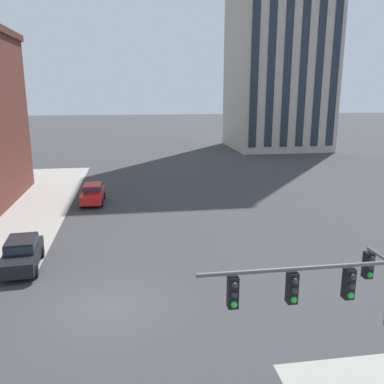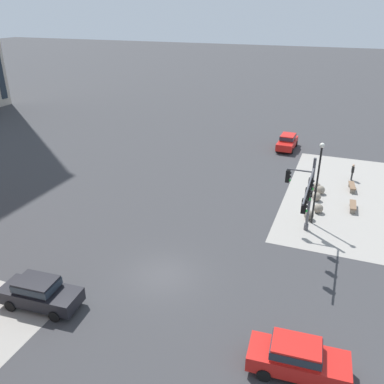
{
  "view_description": "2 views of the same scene",
  "coord_description": "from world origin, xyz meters",
  "px_view_note": "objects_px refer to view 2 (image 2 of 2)",
  "views": [
    {
      "loc": [
        1.2,
        -17.09,
        9.53
      ],
      "look_at": [
        4.8,
        6.34,
        3.68
      ],
      "focal_mm": 38.13,
      "sensor_mm": 36.0,
      "label": 1
    },
    {
      "loc": [
        -18.23,
        -8.92,
        14.96
      ],
      "look_at": [
        6.81,
        0.78,
        2.55
      ],
      "focal_mm": 37.77,
      "sensor_mm": 36.0,
      "label": 2
    }
  ],
  "objects_px": {
    "bench_mid_block": "(352,187)",
    "car_cross_westbound": "(287,141)",
    "traffic_signal_main": "(306,193)",
    "bollard_sphere_curb_e": "(317,187)",
    "bollard_sphere_curb_d": "(321,190)",
    "bollard_sphere_curb_a": "(309,215)",
    "car_cross_eastbound": "(297,357)",
    "bollard_sphere_curb_c": "(317,197)",
    "bollard_sphere_curb_b": "(318,208)",
    "street_lamp_corner_near": "(318,176)",
    "bench_near_signal": "(353,206)",
    "pedestrian_with_bag": "(353,171)",
    "car_main_southbound_near": "(39,292)"
  },
  "relations": [
    {
      "from": "bollard_sphere_curb_e",
      "to": "bench_near_signal",
      "type": "xyz_separation_m",
      "value": [
        -2.73,
        -3.09,
        -0.05
      ]
    },
    {
      "from": "bollard_sphere_curb_b",
      "to": "car_cross_eastbound",
      "type": "relative_size",
      "value": 0.16
    },
    {
      "from": "bollard_sphere_curb_b",
      "to": "bollard_sphere_curb_c",
      "type": "bearing_deg",
      "value": 9.12
    },
    {
      "from": "bollard_sphere_curb_c",
      "to": "bench_mid_block",
      "type": "bearing_deg",
      "value": -38.8
    },
    {
      "from": "bench_mid_block",
      "to": "car_main_southbound_near",
      "type": "xyz_separation_m",
      "value": [
        -22.41,
        15.46,
        0.59
      ]
    },
    {
      "from": "traffic_signal_main",
      "to": "bollard_sphere_curb_e",
      "type": "height_order",
      "value": "traffic_signal_main"
    },
    {
      "from": "car_cross_eastbound",
      "to": "bollard_sphere_curb_e",
      "type": "bearing_deg",
      "value": 3.03
    },
    {
      "from": "traffic_signal_main",
      "to": "bench_mid_block",
      "type": "height_order",
      "value": "traffic_signal_main"
    },
    {
      "from": "bollard_sphere_curb_d",
      "to": "bench_mid_block",
      "type": "height_order",
      "value": "bollard_sphere_curb_d"
    },
    {
      "from": "pedestrian_with_bag",
      "to": "bench_near_signal",
      "type": "bearing_deg",
      "value": -177.76
    },
    {
      "from": "bollard_sphere_curb_d",
      "to": "car_cross_westbound",
      "type": "bearing_deg",
      "value": 22.75
    },
    {
      "from": "bollard_sphere_curb_d",
      "to": "car_cross_westbound",
      "type": "distance_m",
      "value": 12.18
    },
    {
      "from": "bench_mid_block",
      "to": "traffic_signal_main",
      "type": "bearing_deg",
      "value": 162.79
    },
    {
      "from": "traffic_signal_main",
      "to": "bollard_sphere_curb_a",
      "type": "xyz_separation_m",
      "value": [
        3.14,
        -0.19,
        -3.19
      ]
    },
    {
      "from": "bollard_sphere_curb_a",
      "to": "car_cross_eastbound",
      "type": "bearing_deg",
      "value": -175.73
    },
    {
      "from": "bollard_sphere_curb_b",
      "to": "street_lamp_corner_near",
      "type": "xyz_separation_m",
      "value": [
        -1.93,
        0.3,
        3.52
      ]
    },
    {
      "from": "bollard_sphere_curb_a",
      "to": "pedestrian_with_bag",
      "type": "xyz_separation_m",
      "value": [
        9.34,
        -2.87,
        0.54
      ]
    },
    {
      "from": "bench_mid_block",
      "to": "car_main_southbound_near",
      "type": "distance_m",
      "value": 27.23
    },
    {
      "from": "bollard_sphere_curb_a",
      "to": "street_lamp_corner_near",
      "type": "relative_size",
      "value": 0.12
    },
    {
      "from": "bollard_sphere_curb_e",
      "to": "car_cross_westbound",
      "type": "relative_size",
      "value": 0.17
    },
    {
      "from": "street_lamp_corner_near",
      "to": "car_main_southbound_near",
      "type": "relative_size",
      "value": 1.4
    },
    {
      "from": "bollard_sphere_curb_e",
      "to": "car_cross_eastbound",
      "type": "bearing_deg",
      "value": -176.97
    },
    {
      "from": "bollard_sphere_curb_c",
      "to": "bollard_sphere_curb_d",
      "type": "xyz_separation_m",
      "value": [
        1.55,
        -0.19,
        0.0
      ]
    },
    {
      "from": "traffic_signal_main",
      "to": "bench_near_signal",
      "type": "bearing_deg",
      "value": -28.51
    },
    {
      "from": "bollard_sphere_curb_c",
      "to": "bench_near_signal",
      "type": "distance_m",
      "value": 2.97
    },
    {
      "from": "bollard_sphere_curb_b",
      "to": "bench_mid_block",
      "type": "xyz_separation_m",
      "value": [
        5.6,
        -2.38,
        -0.05
      ]
    },
    {
      "from": "bollard_sphere_curb_c",
      "to": "bollard_sphere_curb_d",
      "type": "relative_size",
      "value": 1.0
    },
    {
      "from": "bollard_sphere_curb_b",
      "to": "bollard_sphere_curb_c",
      "type": "distance_m",
      "value": 2.23
    },
    {
      "from": "car_cross_westbound",
      "to": "bollard_sphere_curb_a",
      "type": "bearing_deg",
      "value": -165.29
    },
    {
      "from": "pedestrian_with_bag",
      "to": "car_main_southbound_near",
      "type": "relative_size",
      "value": 0.35
    },
    {
      "from": "bollard_sphere_curb_c",
      "to": "bollard_sphere_curb_d",
      "type": "distance_m",
      "value": 1.57
    },
    {
      "from": "traffic_signal_main",
      "to": "car_cross_westbound",
      "type": "relative_size",
      "value": 1.39
    },
    {
      "from": "bollard_sphere_curb_e",
      "to": "car_main_southbound_near",
      "type": "xyz_separation_m",
      "value": [
        -21.08,
        12.54,
        0.55
      ]
    },
    {
      "from": "bollard_sphere_curb_e",
      "to": "bollard_sphere_curb_a",
      "type": "bearing_deg",
      "value": 179.76
    },
    {
      "from": "bench_mid_block",
      "to": "car_cross_westbound",
      "type": "height_order",
      "value": "car_cross_westbound"
    },
    {
      "from": "bollard_sphere_curb_b",
      "to": "car_cross_eastbound",
      "type": "distance_m",
      "value": 16.33
    },
    {
      "from": "street_lamp_corner_near",
      "to": "car_cross_eastbound",
      "type": "xyz_separation_m",
      "value": [
        -14.38,
        -0.84,
        -2.97
      ]
    },
    {
      "from": "street_lamp_corner_near",
      "to": "car_cross_westbound",
      "type": "distance_m",
      "value": 17.76
    },
    {
      "from": "bench_near_signal",
      "to": "pedestrian_with_bag",
      "type": "bearing_deg",
      "value": 2.24
    },
    {
      "from": "traffic_signal_main",
      "to": "car_main_southbound_near",
      "type": "bearing_deg",
      "value": 134.88
    },
    {
      "from": "bollard_sphere_curb_a",
      "to": "bollard_sphere_curb_e",
      "type": "bearing_deg",
      "value": -0.24
    },
    {
      "from": "traffic_signal_main",
      "to": "bollard_sphere_curb_b",
      "type": "distance_m",
      "value": 5.6
    },
    {
      "from": "car_cross_eastbound",
      "to": "bollard_sphere_curb_b",
      "type": "bearing_deg",
      "value": 1.9
    },
    {
      "from": "traffic_signal_main",
      "to": "car_main_southbound_near",
      "type": "xyz_separation_m",
      "value": [
        -12.27,
        12.32,
        -2.65
      ]
    },
    {
      "from": "traffic_signal_main",
      "to": "pedestrian_with_bag",
      "type": "height_order",
      "value": "traffic_signal_main"
    },
    {
      "from": "bollard_sphere_curb_d",
      "to": "bench_near_signal",
      "type": "distance_m",
      "value": 3.5
    },
    {
      "from": "bollard_sphere_curb_b",
      "to": "pedestrian_with_bag",
      "type": "xyz_separation_m",
      "value": [
        7.94,
        -2.29,
        0.54
      ]
    },
    {
      "from": "bollard_sphere_curb_e",
      "to": "bench_mid_block",
      "type": "relative_size",
      "value": 0.4
    },
    {
      "from": "bollard_sphere_curb_c",
      "to": "bench_mid_block",
      "type": "distance_m",
      "value": 4.36
    },
    {
      "from": "bollard_sphere_curb_c",
      "to": "pedestrian_with_bag",
      "type": "relative_size",
      "value": 0.46
    }
  ]
}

